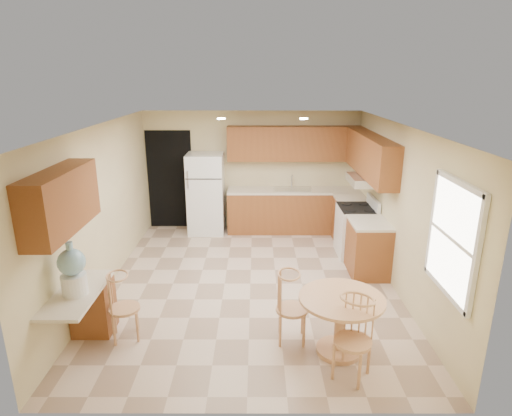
{
  "coord_description": "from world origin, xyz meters",
  "views": [
    {
      "loc": [
        0.09,
        -6.17,
        3.19
      ],
      "look_at": [
        0.09,
        0.3,
        1.18
      ],
      "focal_mm": 30.0,
      "sensor_mm": 36.0,
      "label": 1
    }
  ],
  "objects_px": {
    "refrigerator": "(206,194)",
    "dining_table": "(341,317)",
    "chair_desk": "(122,304)",
    "chair_table_b": "(355,336)",
    "stove": "(356,231)",
    "chair_table_a": "(293,304)",
    "water_crock": "(73,271)"
  },
  "relations": [
    {
      "from": "refrigerator",
      "to": "dining_table",
      "type": "xyz_separation_m",
      "value": [
        2.03,
        -4.17,
        -0.35
      ]
    },
    {
      "from": "refrigerator",
      "to": "chair_desk",
      "type": "distance_m",
      "value": 4.0
    },
    {
      "from": "chair_table_b",
      "to": "chair_desk",
      "type": "bearing_deg",
      "value": 17.5
    },
    {
      "from": "stove",
      "to": "dining_table",
      "type": "bearing_deg",
      "value": -105.92
    },
    {
      "from": "refrigerator",
      "to": "dining_table",
      "type": "bearing_deg",
      "value": -63.97
    },
    {
      "from": "dining_table",
      "to": "chair_desk",
      "type": "height_order",
      "value": "chair_desk"
    },
    {
      "from": "stove",
      "to": "chair_table_a",
      "type": "height_order",
      "value": "stove"
    },
    {
      "from": "refrigerator",
      "to": "dining_table",
      "type": "distance_m",
      "value": 4.65
    },
    {
      "from": "refrigerator",
      "to": "water_crock",
      "type": "distance_m",
      "value": 4.28
    },
    {
      "from": "dining_table",
      "to": "water_crock",
      "type": "bearing_deg",
      "value": 179.48
    },
    {
      "from": "dining_table",
      "to": "chair_table_a",
      "type": "height_order",
      "value": "chair_table_a"
    },
    {
      "from": "chair_table_b",
      "to": "refrigerator",
      "type": "bearing_deg",
      "value": -33.08
    },
    {
      "from": "chair_table_b",
      "to": "water_crock",
      "type": "xyz_separation_m",
      "value": [
        -3.13,
        0.55,
        0.49
      ]
    },
    {
      "from": "refrigerator",
      "to": "chair_table_a",
      "type": "bearing_deg",
      "value": -69.65
    },
    {
      "from": "stove",
      "to": "chair_desk",
      "type": "height_order",
      "value": "stove"
    },
    {
      "from": "dining_table",
      "to": "chair_table_a",
      "type": "xyz_separation_m",
      "value": [
        -0.55,
        0.16,
        0.07
      ]
    },
    {
      "from": "stove",
      "to": "chair_table_b",
      "type": "relative_size",
      "value": 1.17
    },
    {
      "from": "refrigerator",
      "to": "water_crock",
      "type": "height_order",
      "value": "refrigerator"
    },
    {
      "from": "stove",
      "to": "chair_table_b",
      "type": "bearing_deg",
      "value": -102.84
    },
    {
      "from": "stove",
      "to": "dining_table",
      "type": "height_order",
      "value": "stove"
    },
    {
      "from": "chair_desk",
      "to": "water_crock",
      "type": "xyz_separation_m",
      "value": [
        -0.45,
        -0.19,
        0.53
      ]
    },
    {
      "from": "chair_table_a",
      "to": "chair_table_b",
      "type": "bearing_deg",
      "value": 43.6
    },
    {
      "from": "refrigerator",
      "to": "chair_table_a",
      "type": "distance_m",
      "value": 4.28
    },
    {
      "from": "refrigerator",
      "to": "chair_table_a",
      "type": "xyz_separation_m",
      "value": [
        1.48,
        -4.0,
        -0.28
      ]
    },
    {
      "from": "chair_table_a",
      "to": "chair_table_b",
      "type": "relative_size",
      "value": 0.97
    },
    {
      "from": "chair_table_b",
      "to": "chair_desk",
      "type": "height_order",
      "value": "chair_table_b"
    },
    {
      "from": "dining_table",
      "to": "refrigerator",
      "type": "bearing_deg",
      "value": 116.03
    },
    {
      "from": "chair_desk",
      "to": "stove",
      "type": "bearing_deg",
      "value": 112.16
    },
    {
      "from": "refrigerator",
      "to": "water_crock",
      "type": "bearing_deg",
      "value": -104.24
    },
    {
      "from": "stove",
      "to": "refrigerator",
      "type": "bearing_deg",
      "value": 157.01
    },
    {
      "from": "refrigerator",
      "to": "chair_table_a",
      "type": "height_order",
      "value": "refrigerator"
    },
    {
      "from": "dining_table",
      "to": "chair_desk",
      "type": "bearing_deg",
      "value": 175.26
    }
  ]
}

